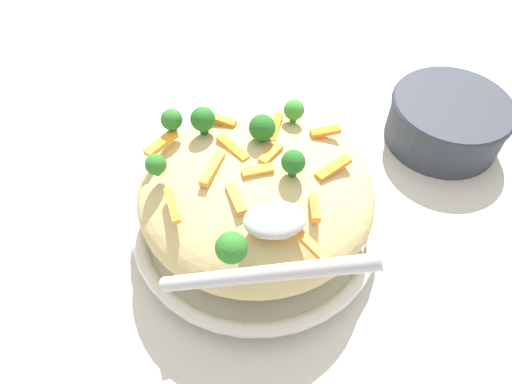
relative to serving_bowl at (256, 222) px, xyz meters
name	(u,v)px	position (x,y,z in m)	size (l,w,h in m)	color
ground_plane	(256,231)	(0.00, 0.00, -0.02)	(2.40, 2.40, 0.00)	beige
serving_bowl	(256,222)	(0.00, 0.00, 0.00)	(0.28, 0.28, 0.04)	silver
pasta_mound	(256,191)	(0.00, 0.00, 0.06)	(0.25, 0.25, 0.10)	#D1BA7A
carrot_piece_0	(257,171)	(0.00, 0.02, 0.11)	(0.03, 0.01, 0.01)	orange
carrot_piece_1	(236,200)	(0.02, 0.05, 0.10)	(0.03, 0.01, 0.01)	orange
carrot_piece_2	(271,154)	(-0.02, -0.01, 0.11)	(0.03, 0.01, 0.01)	orange
carrot_piece_3	(172,205)	(0.08, 0.04, 0.10)	(0.04, 0.01, 0.01)	orange
carrot_piece_4	(212,169)	(0.04, 0.01, 0.11)	(0.04, 0.01, 0.01)	orange
carrot_piece_5	(161,143)	(0.09, -0.04, 0.10)	(0.04, 0.01, 0.01)	orange
carrot_piece_6	(233,148)	(0.02, -0.02, 0.11)	(0.04, 0.01, 0.01)	orange
carrot_piece_7	(225,122)	(0.03, -0.06, 0.10)	(0.03, 0.01, 0.01)	orange
carrot_piece_8	(325,131)	(-0.08, -0.04, 0.10)	(0.03, 0.01, 0.01)	orange
carrot_piece_9	(333,168)	(-0.08, 0.01, 0.10)	(0.04, 0.01, 0.01)	orange
carrot_piece_10	(315,208)	(-0.05, 0.06, 0.10)	(0.03, 0.01, 0.01)	orange
carrot_piece_11	(275,128)	(-0.03, -0.05, 0.10)	(0.04, 0.01, 0.01)	orange
carrot_piece_12	(272,233)	(-0.01, 0.08, 0.10)	(0.03, 0.01, 0.01)	orange
carrot_piece_13	(312,247)	(-0.04, 0.10, 0.10)	(0.04, 0.01, 0.01)	orange
broccoli_floret_0	(294,110)	(-0.05, -0.06, 0.11)	(0.02, 0.02, 0.03)	#377928
broccoli_floret_1	(262,128)	(-0.01, -0.03, 0.12)	(0.03, 0.03, 0.03)	#205B1C
broccoli_floret_2	(203,120)	(0.05, -0.05, 0.12)	(0.03, 0.03, 0.03)	#205B1C
broccoli_floret_3	(172,120)	(0.08, -0.06, 0.11)	(0.02, 0.02, 0.03)	#296820
broccoli_floret_4	(293,162)	(-0.03, 0.02, 0.12)	(0.02, 0.02, 0.03)	#205B1C
broccoli_floret_5	(231,248)	(0.03, 0.11, 0.12)	(0.03, 0.03, 0.03)	#296820
broccoli_floret_6	(156,167)	(0.10, 0.00, 0.11)	(0.02, 0.02, 0.02)	#296820
serving_spoon	(270,238)	(0.00, 0.11, 0.13)	(0.16, 0.12, 0.10)	#B7B7BC
companion_bowl	(448,119)	(-0.27, -0.13, 0.02)	(0.16, 0.16, 0.07)	#333842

